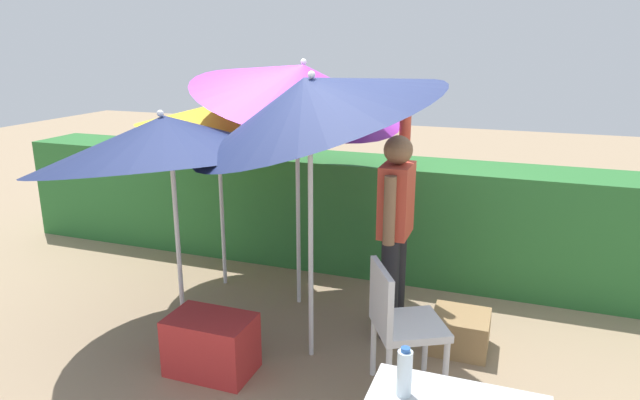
% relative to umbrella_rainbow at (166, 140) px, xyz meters
% --- Properties ---
extents(ground_plane, '(24.00, 24.00, 0.00)m').
position_rel_umbrella_rainbow_xyz_m(ground_plane, '(1.03, 0.15, -1.58)').
color(ground_plane, '#9E8466').
extents(hedge_row, '(8.00, 0.70, 1.14)m').
position_rel_umbrella_rainbow_xyz_m(hedge_row, '(1.03, 1.88, -1.01)').
color(hedge_row, '#2D7033').
rests_on(hedge_row, ground_plane).
extents(umbrella_rainbow, '(2.07, 2.03, 1.99)m').
position_rel_umbrella_rainbow_xyz_m(umbrella_rainbow, '(0.00, 0.00, 0.00)').
color(umbrella_rainbow, silver).
rests_on(umbrella_rainbow, ground_plane).
extents(umbrella_orange, '(1.84, 1.79, 2.40)m').
position_rel_umbrella_rainbow_xyz_m(umbrella_orange, '(0.70, 0.89, 0.36)').
color(umbrella_orange, silver).
rests_on(umbrella_orange, ground_plane).
extents(umbrella_yellow, '(1.83, 1.77, 2.41)m').
position_rel_umbrella_rainbow_xyz_m(umbrella_yellow, '(1.12, 0.03, 0.32)').
color(umbrella_yellow, silver).
rests_on(umbrella_yellow, ground_plane).
extents(umbrella_navy, '(1.44, 1.44, 1.86)m').
position_rel_umbrella_rainbow_xyz_m(umbrella_navy, '(-0.16, 1.00, 0.03)').
color(umbrella_navy, silver).
rests_on(umbrella_navy, ground_plane).
extents(person_vendor, '(0.22, 0.55, 1.88)m').
position_rel_umbrella_rainbow_xyz_m(person_vendor, '(1.58, 0.65, -0.64)').
color(person_vendor, black).
rests_on(person_vendor, ground_plane).
extents(chair_plastic, '(0.60, 0.60, 0.89)m').
position_rel_umbrella_rainbow_xyz_m(chair_plastic, '(1.80, -0.14, -1.07)').
color(chair_plastic, silver).
rests_on(chair_plastic, ground_plane).
extents(cooler_box, '(0.60, 0.38, 0.42)m').
position_rel_umbrella_rainbow_xyz_m(cooler_box, '(0.52, -0.38, -1.37)').
color(cooler_box, red).
rests_on(cooler_box, ground_plane).
extents(crate_cardboard, '(0.42, 0.40, 0.29)m').
position_rel_umbrella_rainbow_xyz_m(crate_cardboard, '(2.14, 0.53, -1.44)').
color(crate_cardboard, '#9E7A4C').
rests_on(crate_cardboard, ground_plane).
extents(bottle_water, '(0.07, 0.07, 0.24)m').
position_rel_umbrella_rainbow_xyz_m(bottle_water, '(2.05, -1.23, -0.74)').
color(bottle_water, silver).
rests_on(bottle_water, folding_table).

